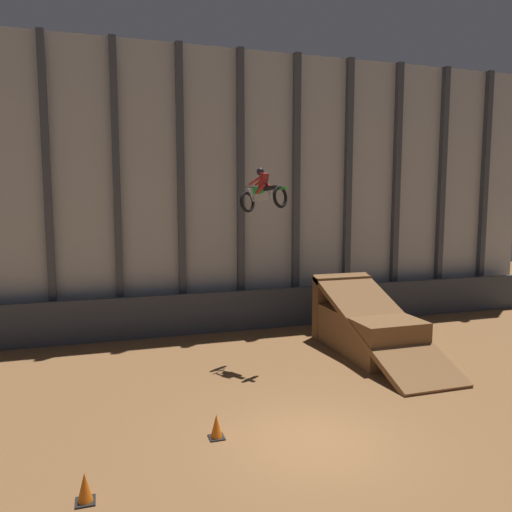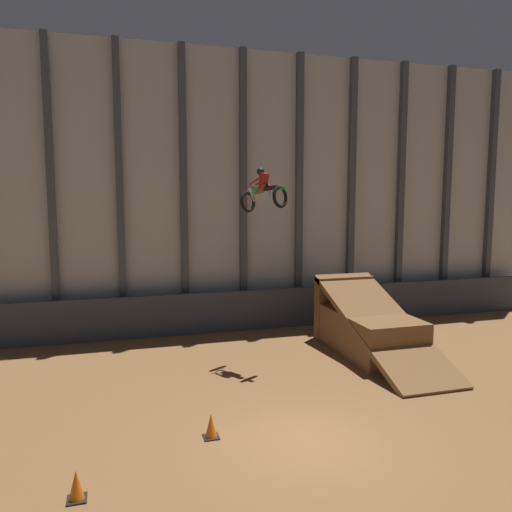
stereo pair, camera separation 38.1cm
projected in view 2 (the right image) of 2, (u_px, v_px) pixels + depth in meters
The scene contains 7 objects.
ground_plane at pixel (309, 443), 11.39m from camera, with size 60.00×60.00×0.00m, color brown.
arena_back_wall at pixel (213, 191), 20.95m from camera, with size 32.00×0.40×11.71m.
lower_barrier at pixel (218, 312), 20.70m from camera, with size 31.36×0.20×1.69m.
dirt_ramp at pixel (366, 327), 18.17m from camera, with size 2.35×6.43×2.64m.
rider_bike_solo at pixel (263, 193), 16.64m from camera, with size 1.48×1.72×1.53m.
traffic_cone_near_ramp at pixel (211, 426), 11.60m from camera, with size 0.36×0.36×0.58m.
traffic_cone_arena_edge at pixel (76, 486), 9.20m from camera, with size 0.36×0.36×0.58m.
Camera 2 is at (-4.19, -10.04, 5.57)m, focal length 35.00 mm.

